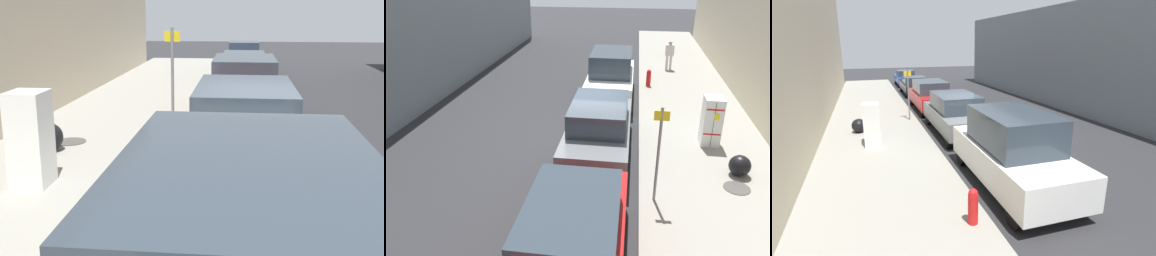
# 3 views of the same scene
# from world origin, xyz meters

# --- Properties ---
(ground_plane) EXTENTS (80.00, 80.00, 0.00)m
(ground_plane) POSITION_xyz_m (0.00, 0.00, 0.00)
(ground_plane) COLOR #28282B
(sidewalk_slab) EXTENTS (4.26, 44.00, 0.12)m
(sidewalk_slab) POSITION_xyz_m (-3.88, 0.00, 0.06)
(sidewalk_slab) COLOR gray
(sidewalk_slab) RESTS_ON ground
(building_facade_across) EXTENTS (2.03, 37.40, 6.10)m
(building_facade_across) POSITION_xyz_m (8.01, 0.00, 3.05)
(building_facade_across) COLOR slate
(building_facade_across) RESTS_ON ground
(discarded_refrigerator) EXTENTS (0.60, 0.68, 1.62)m
(discarded_refrigerator) POSITION_xyz_m (-4.04, -0.12, 0.93)
(discarded_refrigerator) COLOR white
(discarded_refrigerator) RESTS_ON sidewalk_slab
(manhole_cover) EXTENTS (0.70, 0.70, 0.02)m
(manhole_cover) POSITION_xyz_m (-4.36, 2.58, 0.13)
(manhole_cover) COLOR #47443F
(manhole_cover) RESTS_ON sidewalk_slab
(street_sign_post) EXTENTS (0.36, 0.07, 2.53)m
(street_sign_post) POSITION_xyz_m (-2.13, 3.44, 1.54)
(street_sign_post) COLOR slate
(street_sign_post) RESTS_ON sidewalk_slab
(fire_hydrant) EXTENTS (0.22, 0.22, 0.82)m
(fire_hydrant) POSITION_xyz_m (-2.18, -6.18, 0.54)
(fire_hydrant) COLOR red
(fire_hydrant) RESTS_ON sidewalk_slab
(trash_bag) EXTENTS (0.61, 0.61, 0.61)m
(trash_bag) POSITION_xyz_m (-4.56, 1.85, 0.42)
(trash_bag) COLOR black
(trash_bag) RESTS_ON sidewalk_slab
(parked_van_white) EXTENTS (1.95, 4.87, 2.12)m
(parked_van_white) POSITION_xyz_m (-0.45, -4.57, 1.04)
(parked_van_white) COLOR silver
(parked_van_white) RESTS_ON ground
(parked_suv_gray) EXTENTS (1.93, 4.86, 1.76)m
(parked_suv_gray) POSITION_xyz_m (-0.45, 0.87, 0.91)
(parked_suv_gray) COLOR slate
(parked_suv_gray) RESTS_ON ground
(parked_suv_red) EXTENTS (1.95, 4.85, 1.73)m
(parked_suv_red) POSITION_xyz_m (-0.45, 6.13, 0.89)
(parked_suv_red) COLOR red
(parked_suv_red) RESTS_ON ground
(parked_sedan_dark) EXTENTS (1.85, 4.36, 1.38)m
(parked_sedan_dark) POSITION_xyz_m (-0.45, 12.21, 0.71)
(parked_sedan_dark) COLOR black
(parked_sedan_dark) RESTS_ON ground
(parked_hatchback_blue) EXTENTS (1.71, 4.13, 1.45)m
(parked_hatchback_blue) POSITION_xyz_m (-0.45, 17.56, 0.74)
(parked_hatchback_blue) COLOR #23479E
(parked_hatchback_blue) RESTS_ON ground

